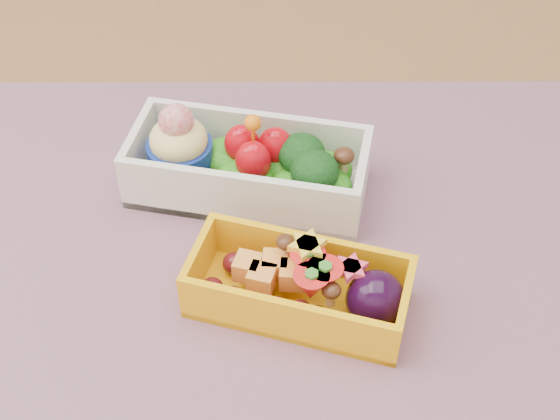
{
  "coord_description": "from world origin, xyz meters",
  "views": [
    {
      "loc": [
        0.01,
        -0.42,
        1.19
      ],
      "look_at": [
        -0.0,
        -0.01,
        0.79
      ],
      "focal_mm": 49.01,
      "sensor_mm": 36.0,
      "label": 1
    }
  ],
  "objects_px": {
    "table": "(281,309)",
    "bento_yellow": "(304,286)",
    "placemat": "(270,249)",
    "bento_white": "(247,166)"
  },
  "relations": [
    {
      "from": "bento_yellow",
      "to": "bento_white",
      "type": "bearing_deg",
      "value": 125.71
    },
    {
      "from": "table",
      "to": "bento_yellow",
      "type": "distance_m",
      "value": 0.15
    },
    {
      "from": "placemat",
      "to": "bento_yellow",
      "type": "relative_size",
      "value": 3.41
    },
    {
      "from": "bento_yellow",
      "to": "placemat",
      "type": "bearing_deg",
      "value": 129.27
    },
    {
      "from": "table",
      "to": "bento_yellow",
      "type": "xyz_separation_m",
      "value": [
        0.02,
        -0.07,
        0.12
      ]
    },
    {
      "from": "table",
      "to": "bento_white",
      "type": "xyz_separation_m",
      "value": [
        -0.03,
        0.05,
        0.13
      ]
    },
    {
      "from": "bento_white",
      "to": "bento_yellow",
      "type": "distance_m",
      "value": 0.13
    },
    {
      "from": "bento_white",
      "to": "bento_yellow",
      "type": "xyz_separation_m",
      "value": [
        0.05,
        -0.12,
        -0.0
      ]
    },
    {
      "from": "table",
      "to": "placemat",
      "type": "bearing_deg",
      "value": -113.22
    },
    {
      "from": "bento_white",
      "to": "bento_yellow",
      "type": "bearing_deg",
      "value": -58.85
    }
  ]
}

